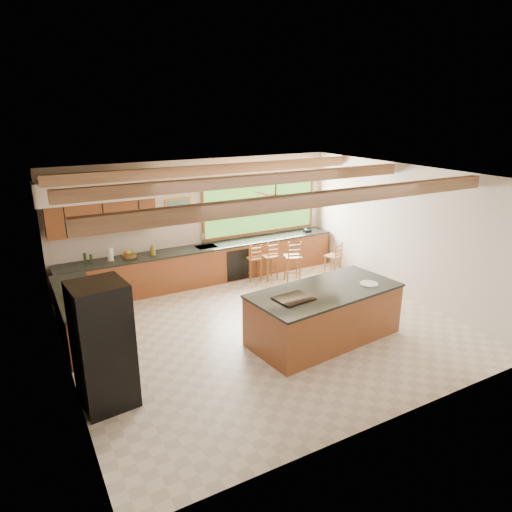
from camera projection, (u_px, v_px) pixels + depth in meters
ground at (265, 328)px, 9.03m from camera, size 7.20×7.20×0.00m
room_shell at (242, 213)px, 8.81m from camera, size 7.27×6.54×3.02m
counter_run at (181, 274)px, 10.60m from camera, size 7.12×3.10×1.23m
island at (324, 314)px, 8.49m from camera, size 2.97×1.63×1.01m
refrigerator at (103, 346)px, 6.46m from camera, size 0.81×0.79×1.90m
bar_stool_a at (271, 257)px, 11.39m from camera, size 0.37×0.37×1.03m
bar_stool_b at (255, 259)px, 11.34m from camera, size 0.40×0.40×0.96m
bar_stool_c at (294, 258)px, 11.21m from camera, size 0.49×0.49×1.09m
bar_stool_d at (334, 257)px, 11.47m from camera, size 0.44×0.44×0.98m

